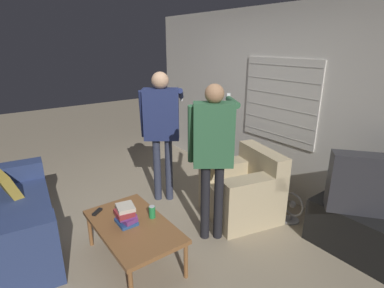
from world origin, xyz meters
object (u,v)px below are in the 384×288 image
at_px(person_right_standing, 213,145).
at_px(floor_fan, 292,208).
at_px(person_left_standing, 162,121).
at_px(book_stack, 126,215).
at_px(couch_blue, 3,220).
at_px(spare_remote, 97,212).
at_px(coffee_table, 133,228).
at_px(tv, 375,185).
at_px(armchair_beige, 244,190).
at_px(soda_can, 152,212).

distance_m(person_right_standing, floor_fan, 1.39).
bearing_deg(person_left_standing, book_stack, -102.07).
distance_m(couch_blue, spare_remote, 1.00).
relative_size(book_stack, floor_fan, 0.60).
bearing_deg(coffee_table, tv, 55.80).
bearing_deg(armchair_beige, soda_can, 101.88).
height_order(couch_blue, armchair_beige, couch_blue).
relative_size(coffee_table, tv, 1.41).
height_order(person_right_standing, book_stack, person_right_standing).
bearing_deg(couch_blue, coffee_table, 52.03).
distance_m(spare_remote, floor_fan, 2.26).
bearing_deg(couch_blue, tv, 58.70).
relative_size(armchair_beige, coffee_table, 0.90).
xyz_separation_m(coffee_table, book_stack, (-0.06, -0.04, 0.13)).
height_order(tv, book_stack, tv).
xyz_separation_m(person_right_standing, book_stack, (-0.21, -0.91, -0.58)).
bearing_deg(person_left_standing, spare_remote, -119.68).
bearing_deg(floor_fan, book_stack, -106.65).
bearing_deg(book_stack, couch_blue, -134.30).
relative_size(couch_blue, spare_remote, 14.10).
relative_size(tv, spare_remote, 5.92).
bearing_deg(spare_remote, armchair_beige, 39.31).
height_order(tv, spare_remote, tv).
xyz_separation_m(tv, book_stack, (-1.37, -1.97, -0.28)).
xyz_separation_m(armchair_beige, floor_fan, (0.46, 0.37, -0.17)).
height_order(person_left_standing, floor_fan, person_left_standing).
height_order(armchair_beige, coffee_table, armchair_beige).
bearing_deg(book_stack, person_right_standing, 76.90).
height_order(armchair_beige, floor_fan, armchair_beige).
height_order(couch_blue, person_right_standing, person_right_standing).
xyz_separation_m(tv, person_left_standing, (-2.22, -1.03, 0.33)).
distance_m(person_left_standing, spare_remote, 1.40).
distance_m(person_left_standing, floor_fan, 1.95).
relative_size(armchair_beige, person_right_standing, 0.56).
relative_size(couch_blue, coffee_table, 1.69).
bearing_deg(person_left_standing, coffee_table, -98.86).
bearing_deg(tv, soda_can, 13.51).
height_order(couch_blue, book_stack, couch_blue).
bearing_deg(armchair_beige, spare_remote, 88.74).
bearing_deg(person_right_standing, book_stack, -157.49).
distance_m(armchair_beige, book_stack, 1.53).
distance_m(couch_blue, soda_can, 1.58).
bearing_deg(armchair_beige, floor_fan, -127.22).
distance_m(person_right_standing, book_stack, 1.10).
bearing_deg(armchair_beige, book_stack, 99.82).
relative_size(coffee_table, floor_fan, 2.82).
relative_size(person_left_standing, person_right_standing, 1.02).
xyz_separation_m(armchair_beige, spare_remote, (-0.45, -1.68, 0.08)).
bearing_deg(tv, book_stack, 15.98).
relative_size(person_right_standing, soda_can, 13.61).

